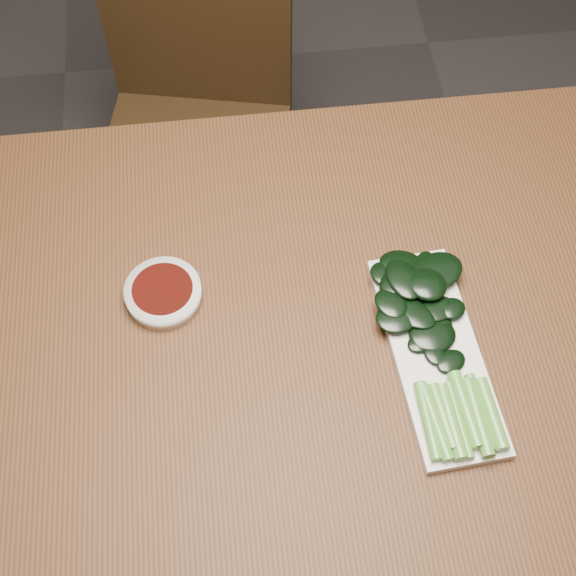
{
  "coord_description": "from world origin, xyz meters",
  "views": [
    {
      "loc": [
        -0.09,
        -0.52,
        1.73
      ],
      "look_at": [
        -0.03,
        0.06,
        0.76
      ],
      "focal_mm": 50.0,
      "sensor_mm": 36.0,
      "label": 1
    }
  ],
  "objects_px": {
    "table": "(311,347)",
    "sauce_bowl": "(163,293)",
    "chair_far": "(196,118)",
    "serving_plate": "(436,354)",
    "gai_lan": "(432,338)"
  },
  "relations": [
    {
      "from": "table",
      "to": "serving_plate",
      "type": "height_order",
      "value": "serving_plate"
    },
    {
      "from": "table",
      "to": "serving_plate",
      "type": "distance_m",
      "value": 0.19
    },
    {
      "from": "table",
      "to": "chair_far",
      "type": "distance_m",
      "value": 0.69
    },
    {
      "from": "sauce_bowl",
      "to": "serving_plate",
      "type": "xyz_separation_m",
      "value": [
        0.36,
        -0.13,
        -0.01
      ]
    },
    {
      "from": "sauce_bowl",
      "to": "gai_lan",
      "type": "bearing_deg",
      "value": -18.41
    },
    {
      "from": "chair_far",
      "to": "serving_plate",
      "type": "bearing_deg",
      "value": -54.04
    },
    {
      "from": "table",
      "to": "chair_far",
      "type": "bearing_deg",
      "value": 103.15
    },
    {
      "from": "chair_far",
      "to": "serving_plate",
      "type": "xyz_separation_m",
      "value": [
        0.31,
        -0.72,
        0.27
      ]
    },
    {
      "from": "chair_far",
      "to": "table",
      "type": "bearing_deg",
      "value": -64.33
    },
    {
      "from": "table",
      "to": "sauce_bowl",
      "type": "bearing_deg",
      "value": 162.04
    },
    {
      "from": "sauce_bowl",
      "to": "serving_plate",
      "type": "distance_m",
      "value": 0.39
    },
    {
      "from": "gai_lan",
      "to": "sauce_bowl",
      "type": "bearing_deg",
      "value": 161.59
    },
    {
      "from": "sauce_bowl",
      "to": "gai_lan",
      "type": "relative_size",
      "value": 0.33
    },
    {
      "from": "serving_plate",
      "to": "chair_far",
      "type": "bearing_deg",
      "value": 113.44
    },
    {
      "from": "chair_far",
      "to": "serving_plate",
      "type": "height_order",
      "value": "chair_far"
    }
  ]
}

